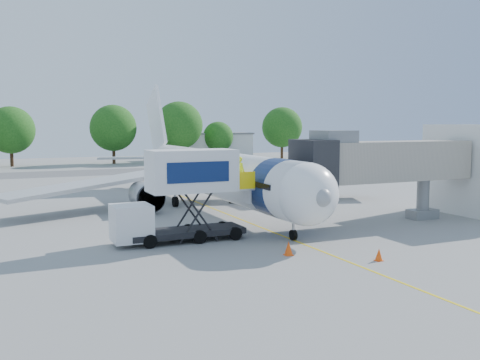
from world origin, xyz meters
name	(u,v)px	position (x,y,z in m)	size (l,w,h in m)	color
ground	(231,216)	(0.00, 0.00, 0.00)	(160.00, 160.00, 0.00)	gray
guidance_line	(231,216)	(0.00, 0.00, 0.01)	(0.15, 70.00, 0.01)	yellow
taxiway_strip	(119,172)	(0.00, 42.00, 0.00)	(120.00, 10.00, 0.01)	#59595B
aircraft	(212,173)	(0.00, 4.12, 2.95)	(34.17, 37.73, 11.35)	white
jet_bridge	(375,162)	(7.99, -7.00, 4.34)	(13.90, 3.20, 6.60)	#ABA192
catering_hiloader	(182,196)	(-6.26, -7.00, 2.76)	(8.50, 2.44, 5.50)	black
ground_tug	(353,247)	(0.12, -15.30, 0.77)	(4.13, 3.14, 1.48)	silver
safety_cone_a	(289,249)	(-2.12, -12.67, 0.37)	(0.48, 0.48, 0.77)	#FC4D0D
safety_cone_b	(379,255)	(1.55, -15.61, 0.31)	(0.41, 0.41, 0.65)	#FC4D0D
outbuilding_right	(209,146)	(22.00, 62.00, 2.66)	(16.40, 7.40, 5.30)	silver
tree_c	(11,130)	(-14.22, 58.67, 6.03)	(7.79, 7.79, 9.93)	#382314
tree_d	(113,128)	(2.43, 58.17, 6.32)	(8.16, 8.16, 10.41)	#382314
tree_e	(179,125)	(14.20, 57.04, 6.76)	(8.74, 8.74, 11.14)	#382314
tree_f	(218,137)	(22.62, 58.79, 4.54)	(5.88, 5.88, 7.49)	#382314
tree_g	(282,127)	(36.75, 58.91, 6.34)	(8.19, 8.19, 10.45)	#382314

